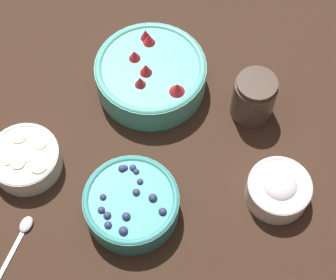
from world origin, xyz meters
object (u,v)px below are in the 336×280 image
bowl_bananas (25,158)px  jar_chocolate (254,98)px  bowl_cream (279,189)px  bowl_blueberries (131,203)px  bowl_strawberries (151,74)px

bowl_bananas → jar_chocolate: jar_chocolate is taller
bowl_bananas → bowl_cream: bowl_cream is taller
bowl_bananas → jar_chocolate: 0.45m
bowl_blueberries → bowl_bananas: (0.21, -0.06, -0.01)m
bowl_blueberries → bowl_bananas: 0.22m
bowl_bananas → bowl_cream: 0.47m
bowl_bananas → bowl_cream: bearing=-179.9°
jar_chocolate → bowl_blueberries: bearing=50.6°
bowl_strawberries → bowl_cream: size_ratio=1.92×
bowl_bananas → bowl_cream: size_ratio=1.14×
jar_chocolate → bowl_cream: bearing=108.1°
bowl_cream → bowl_bananas: bearing=0.1°
bowl_strawberries → bowl_blueberries: size_ratio=1.31×
bowl_blueberries → bowl_cream: (-0.26, -0.07, -0.00)m
bowl_strawberries → bowl_blueberries: bowl_strawberries is taller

